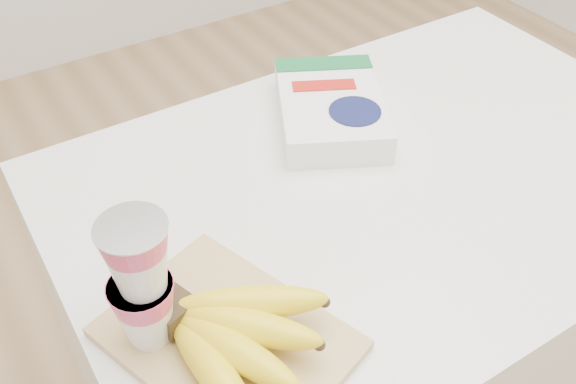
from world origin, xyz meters
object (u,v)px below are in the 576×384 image
object	(u,v)px
bananas	(233,335)
cereal_box	(331,109)
yogurt_stack	(141,281)
cutting_board	(227,338)
table	(372,322)

from	to	relation	value
bananas	cereal_box	distance (m)	0.49
yogurt_stack	cereal_box	size ratio (longest dim) A/B	0.60
bananas	cutting_board	bearing A→B (deg)	83.16
table	yogurt_stack	size ratio (longest dim) A/B	5.80
yogurt_stack	table	bearing A→B (deg)	12.34
table	yogurt_stack	xyz separation A→B (m)	(-0.44, -0.10, 0.50)
yogurt_stack	cereal_box	world-z (taller)	yogurt_stack
cutting_board	cereal_box	xyz separation A→B (m)	(0.36, 0.30, 0.02)
table	cutting_board	xyz separation A→B (m)	(-0.37, -0.14, 0.40)
bananas	cereal_box	bearing A→B (deg)	42.06
cutting_board	bananas	world-z (taller)	bananas
cutting_board	yogurt_stack	distance (m)	0.14
bananas	cereal_box	world-z (taller)	bananas
cereal_box	bananas	bearing A→B (deg)	-111.01
cutting_board	bananas	xyz separation A→B (m)	(-0.00, -0.02, 0.04)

